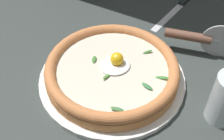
{
  "coord_description": "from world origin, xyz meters",
  "views": [
    {
      "loc": [
        0.12,
        0.39,
        0.48
      ],
      "look_at": [
        -0.03,
        -0.02,
        0.03
      ],
      "focal_mm": 46.76,
      "sensor_mm": 36.0,
      "label": 1
    }
  ],
  "objects": [
    {
      "name": "ground_plane",
      "position": [
        0.0,
        0.0,
        -0.01
      ],
      "size": [
        2.4,
        2.4,
        0.03
      ],
      "primitive_type": "cube",
      "color": "#363D3A",
      "rests_on": "ground"
    },
    {
      "name": "table_knife",
      "position": [
        -0.32,
        -0.24,
        0.0
      ],
      "size": [
        0.21,
        0.15,
        0.01
      ],
      "color": "silver",
      "rests_on": "ground"
    },
    {
      "name": "pizza",
      "position": [
        -0.03,
        -0.02,
        0.03
      ],
      "size": [
        0.29,
        0.29,
        0.06
      ],
      "color": "#D08245",
      "rests_on": "pizza_plate"
    },
    {
      "name": "pizza_plate",
      "position": [
        -0.03,
        -0.02,
        0.01
      ],
      "size": [
        0.32,
        0.32,
        0.01
      ],
      "primitive_type": "cylinder",
      "color": "white",
      "rests_on": "ground"
    },
    {
      "name": "pizza_cutter",
      "position": [
        -0.25,
        -0.04,
        0.04
      ],
      "size": [
        0.15,
        0.11,
        0.09
      ],
      "color": "silver",
      "rests_on": "ground"
    }
  ]
}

